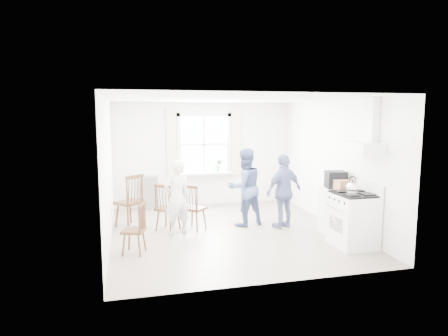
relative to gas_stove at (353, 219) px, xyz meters
The scene contains 17 objects.
room_shell 2.48m from the gas_stove, 144.75° to the left, with size 4.62×5.12×2.64m.
window_assembly 4.36m from the gas_stove, 116.71° to the left, with size 1.88×0.24×1.70m.
range_hood 1.43m from the gas_stove, ahead, with size 0.45×0.76×0.94m.
shelf_unit 4.95m from the gas_stove, 131.97° to the left, with size 0.40×0.30×0.80m, color gray.
gas_stove is the anchor object (origin of this frame).
kettle 0.58m from the gas_stove, 141.39° to the right, with size 0.22×0.22×0.31m.
low_cabinet 0.70m from the gas_stove, 84.32° to the left, with size 0.50×0.55×0.90m, color white.
stereo_stack 0.95m from the gas_stove, 85.07° to the left, with size 0.42×0.39×0.33m.
cardboard_box 0.74m from the gas_stove, 79.87° to the left, with size 0.30×0.21×0.19m, color #AC7753.
windsor_chair_a 4.30m from the gas_stove, 150.34° to the left, with size 0.64×0.64×1.10m.
windsor_chair_b 3.07m from the gas_stove, 148.14° to the left, with size 0.55×0.55×0.94m.
windsor_chair_c 3.70m from the gas_stove, behind, with size 0.46×0.46×0.86m.
person_left 3.26m from the gas_stove, 153.43° to the left, with size 0.53×0.53×1.46m, color silver.
person_mid 2.29m from the gas_stove, 130.38° to the left, with size 0.79×0.79×1.62m, color #475985.
person_right 1.58m from the gas_stove, 118.64° to the left, with size 0.89×0.89×1.52m, color navy.
potted_plant 4.06m from the gas_stove, 112.84° to the left, with size 0.17×0.17×0.32m, color #337437.
windsor_chair_d 3.55m from the gas_stove, 151.68° to the left, with size 0.56×0.56×0.96m.
Camera 1 is at (-1.93, -7.42, 2.32)m, focal length 32.00 mm.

